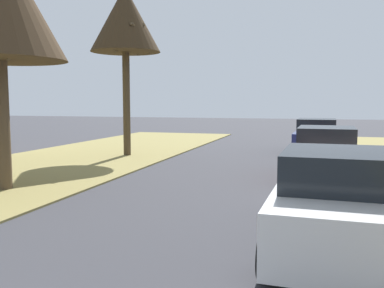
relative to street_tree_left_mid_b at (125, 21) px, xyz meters
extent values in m
cylinder|color=brown|center=(-0.09, -7.30, -3.96)|extent=(0.41, 0.41, 3.32)
cylinder|color=#463825|center=(0.00, 0.00, -3.45)|extent=(0.31, 0.31, 4.35)
cone|color=#382A1A|center=(0.00, 0.00, 0.06)|extent=(2.92, 2.92, 2.68)
cylinder|color=#463825|center=(0.51, 0.36, -0.74)|extent=(0.87, 1.18, 1.17)
cylinder|color=#463825|center=(0.70, -0.07, -0.77)|extent=(0.28, 1.50, 1.12)
cylinder|color=#463825|center=(-0.42, -0.36, -0.88)|extent=(0.88, 0.98, 0.91)
cube|color=white|center=(8.06, -9.29, -5.08)|extent=(1.94, 4.45, 0.85)
cube|color=black|center=(8.06, -9.51, -4.38)|extent=(1.66, 2.07, 0.56)
cylinder|color=black|center=(7.24, -7.62, -5.37)|extent=(0.22, 0.61, 0.60)
cylinder|color=black|center=(8.98, -7.67, -5.37)|extent=(0.22, 0.61, 0.60)
cylinder|color=black|center=(7.15, -10.92, -5.37)|extent=(0.22, 0.61, 0.60)
cube|color=red|center=(8.04, -3.03, -5.08)|extent=(1.94, 4.45, 0.85)
cube|color=black|center=(8.03, -3.25, -4.38)|extent=(1.66, 2.07, 0.56)
cylinder|color=black|center=(7.21, -1.35, -5.37)|extent=(0.22, 0.61, 0.60)
cylinder|color=black|center=(8.95, -1.40, -5.37)|extent=(0.22, 0.61, 0.60)
cylinder|color=black|center=(7.13, -4.65, -5.37)|extent=(0.22, 0.61, 0.60)
cylinder|color=black|center=(8.86, -4.70, -5.37)|extent=(0.22, 0.61, 0.60)
cube|color=navy|center=(7.77, 3.21, -5.08)|extent=(1.94, 4.45, 0.85)
cube|color=black|center=(7.76, 2.99, -4.38)|extent=(1.66, 2.07, 0.56)
cylinder|color=black|center=(6.94, 4.88, -5.37)|extent=(0.22, 0.61, 0.60)
cylinder|color=black|center=(8.68, 4.84, -5.37)|extent=(0.22, 0.61, 0.60)
cylinder|color=black|center=(6.85, 1.59, -5.37)|extent=(0.22, 0.61, 0.60)
cylinder|color=black|center=(8.59, 1.54, -5.37)|extent=(0.22, 0.61, 0.60)
camera|label=1|loc=(7.71, -16.27, -3.36)|focal=39.13mm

